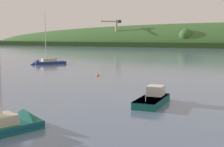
{
  "coord_description": "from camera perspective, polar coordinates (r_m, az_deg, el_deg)",
  "views": [
    {
      "loc": [
        22.69,
        6.24,
        6.77
      ],
      "look_at": [
        -0.07,
        44.0,
        1.62
      ],
      "focal_mm": 49.83,
      "sensor_mm": 36.0,
      "label": 1
    }
  ],
  "objects": [
    {
      "name": "dockside_crane",
      "position": [
        250.52,
        0.69,
        7.52
      ],
      "size": [
        12.12,
        14.88,
        20.85
      ],
      "rotation": [
        0.0,
        0.0,
        4.05
      ],
      "color": "#4C4C51",
      "rests_on": "ground"
    },
    {
      "name": "fishing_boat_moored",
      "position": [
        32.42,
        7.66,
        -4.87
      ],
      "size": [
        3.13,
        6.7,
        3.92
      ],
      "rotation": [
        0.0,
        0.0,
        1.71
      ],
      "color": "#0F564C",
      "rests_on": "ground"
    },
    {
      "name": "mooring_buoy_off_fishing_boat",
      "position": [
        55.08,
        -2.63,
        -0.41
      ],
      "size": [
        0.63,
        0.63,
        0.71
      ],
      "color": "#EA5B19",
      "rests_on": "ground"
    },
    {
      "name": "sailboat_far_left",
      "position": [
        23.99,
        -19.08,
        -9.53
      ],
      "size": [
        4.55,
        8.59,
        12.28
      ],
      "rotation": [
        0.0,
        0.0,
        1.33
      ],
      "color": "#0F564C",
      "rests_on": "ground"
    },
    {
      "name": "sailboat_midwater_white",
      "position": [
        79.87,
        -12.09,
        1.84
      ],
      "size": [
        6.56,
        9.03,
        13.59
      ],
      "rotation": [
        0.0,
        0.0,
        4.21
      ],
      "color": "navy",
      "rests_on": "ground"
    }
  ]
}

